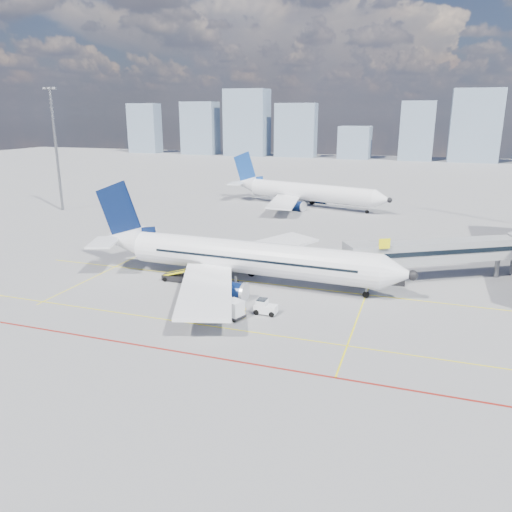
{
  "coord_description": "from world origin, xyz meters",
  "views": [
    {
      "loc": [
        19.5,
        -47.68,
        20.34
      ],
      "look_at": [
        1.1,
        6.12,
        4.0
      ],
      "focal_mm": 35.0,
      "sensor_mm": 36.0,
      "label": 1
    }
  ],
  "objects": [
    {
      "name": "ground",
      "position": [
        0.0,
        0.0,
        0.0
      ],
      "size": [
        420.0,
        420.0,
        0.0
      ],
      "primitive_type": "plane",
      "color": "gray",
      "rests_on": "ground"
    },
    {
      "name": "apron_markings",
      "position": [
        -0.58,
        -3.91,
        0.01
      ],
      "size": [
        90.0,
        35.12,
        0.01
      ],
      "color": "yellow",
      "rests_on": "ground"
    },
    {
      "name": "jet_bridge",
      "position": [
        23.51,
        16.91,
        3.74
      ],
      "size": [
        23.55,
        15.78,
        6.3
      ],
      "color": "gray",
      "rests_on": "ground"
    },
    {
      "name": "floodlight_mast_nw",
      "position": [
        -55.0,
        40.0,
        13.59
      ],
      "size": [
        3.2,
        0.61,
        25.45
      ],
      "color": "slate",
      "rests_on": "ground"
    },
    {
      "name": "distant_skyline",
      "position": [
        0.46,
        190.0,
        12.73
      ],
      "size": [
        252.58,
        15.86,
        31.46
      ],
      "color": "slate",
      "rests_on": "ground"
    },
    {
      "name": "main_aircraft",
      "position": [
        -1.74,
        7.62,
        3.22
      ],
      "size": [
        41.95,
        36.54,
        12.23
      ],
      "rotation": [
        0.0,
        0.0,
        -0.04
      ],
      "color": "white",
      "rests_on": "ground"
    },
    {
      "name": "second_aircraft",
      "position": [
        -6.43,
        61.7,
        3.22
      ],
      "size": [
        39.43,
        33.74,
        11.74
      ],
      "rotation": [
        0.0,
        0.0,
        -0.28
      ],
      "color": "white",
      "rests_on": "ground"
    },
    {
      "name": "baggage_tug",
      "position": [
        4.59,
        -1.26,
        0.77
      ],
      "size": [
        2.37,
        1.47,
        1.62
      ],
      "rotation": [
        0.0,
        0.0,
        -0.03
      ],
      "color": "white",
      "rests_on": "ground"
    },
    {
      "name": "cargo_dolly",
      "position": [
        1.25,
        -3.21,
        1.09
      ],
      "size": [
        3.97,
        2.81,
        1.99
      ],
      "rotation": [
        0.0,
        0.0,
        -0.37
      ],
      "color": "black",
      "rests_on": "ground"
    },
    {
      "name": "belt_loader",
      "position": [
        -8.74,
        5.3,
        0.62
      ],
      "size": [
        5.84,
        1.6,
        2.38
      ],
      "rotation": [
        0.0,
        0.0,
        0.0
      ],
      "color": "black",
      "rests_on": "ground"
    },
    {
      "name": "ramp_worker",
      "position": [
        2.93,
        -3.13,
        0.76
      ],
      "size": [
        0.65,
        0.66,
        1.53
      ],
      "primitive_type": "imported",
      "rotation": [
        0.0,
        0.0,
        0.81
      ],
      "color": "yellow",
      "rests_on": "ground"
    }
  ]
}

